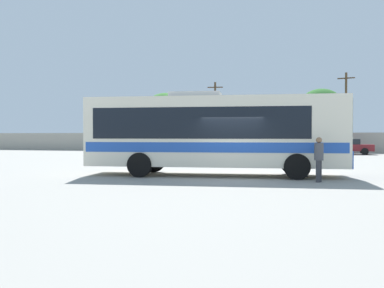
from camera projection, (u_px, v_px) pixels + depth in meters
ground_plane at (258, 163)px, 26.81m from camera, size 300.00×300.00×0.00m
perimeter_wall at (274, 142)px, 43.56m from camera, size 80.00×0.30×2.05m
coach_bus_cream_blue at (212, 131)px, 18.21m from camera, size 11.27×3.66×3.64m
attendant_by_bus_door at (319, 157)px, 15.62m from camera, size 0.46×0.46×1.70m
parked_car_leftmost_red at (161, 145)px, 42.87m from camera, size 4.46×2.07×1.52m
parked_car_second_black at (212, 145)px, 41.57m from camera, size 4.23×1.99×1.52m
parked_car_third_dark_blue at (278, 146)px, 40.42m from camera, size 4.56×2.26×1.42m
parked_car_rightmost_maroon at (348, 146)px, 38.77m from camera, size 4.45×2.20×1.44m
utility_pole_near at (346, 111)px, 44.87m from camera, size 1.78×0.55×8.54m
utility_pole_far at (215, 115)px, 48.98m from camera, size 1.80×0.29×8.04m
roadside_tree_left at (165, 111)px, 50.19m from camera, size 5.17×5.17×6.90m
roadside_tree_midleft at (234, 122)px, 50.67m from camera, size 3.51×3.51×4.92m
roadside_tree_midright at (321, 108)px, 46.22m from camera, size 4.98×4.98×6.96m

